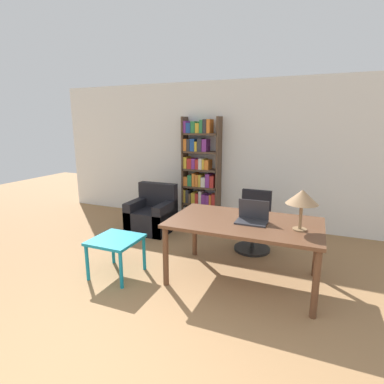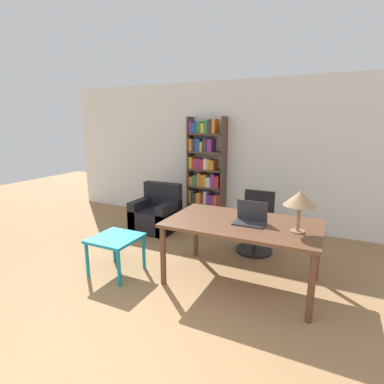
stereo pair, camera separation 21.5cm
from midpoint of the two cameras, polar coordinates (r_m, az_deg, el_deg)
wall_back at (r=5.75m, az=8.05°, el=7.10°), size 8.00×0.06×2.70m
desk at (r=3.67m, az=8.27°, el=-6.76°), size 1.79×1.05×0.77m
laptop at (r=3.61m, az=9.72°, el=-4.82°), size 0.36×0.25×0.26m
table_lamp at (r=3.39m, az=18.56°, el=-1.06°), size 0.35×0.35×0.45m
office_chair at (r=4.72m, az=10.41°, el=-6.08°), size 0.55×0.55×0.91m
side_table_blue at (r=4.01m, az=-15.83°, el=-9.51°), size 0.57×0.58×0.50m
armchair at (r=5.54m, az=-8.69°, el=-4.43°), size 0.75×0.70×0.84m
bookshelf at (r=5.85m, az=0.38°, el=3.59°), size 0.74×0.28×2.05m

